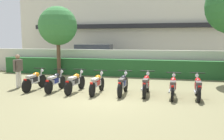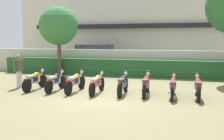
{
  "view_description": "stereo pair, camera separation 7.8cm",
  "coord_description": "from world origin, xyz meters",
  "px_view_note": "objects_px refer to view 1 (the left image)",
  "views": [
    {
      "loc": [
        2.5,
        -8.93,
        2.33
      ],
      "look_at": [
        0.0,
        1.24,
        0.98
      ],
      "focal_mm": 39.12,
      "sensor_mm": 36.0,
      "label": 1
    },
    {
      "loc": [
        2.57,
        -8.91,
        2.33
      ],
      "look_at": [
        0.0,
        1.24,
        0.98
      ],
      "focal_mm": 39.12,
      "sensor_mm": 36.0,
      "label": 2
    }
  ],
  "objects_px": {
    "parked_car": "(96,57)",
    "motorcycle_in_row_6": "(173,86)",
    "motorcycle_in_row_1": "(55,81)",
    "inspector_person": "(18,68)",
    "motorcycle_in_row_5": "(146,84)",
    "motorcycle_in_row_7": "(198,87)",
    "motorcycle_in_row_0": "(35,80)",
    "motorcycle_in_row_4": "(123,84)",
    "motorcycle_in_row_3": "(97,83)",
    "tree_near_inspector": "(58,26)",
    "motorcycle_in_row_2": "(75,82)"
  },
  "relations": [
    {
      "from": "parked_car",
      "to": "motorcycle_in_row_4",
      "type": "bearing_deg",
      "value": -70.47
    },
    {
      "from": "motorcycle_in_row_2",
      "to": "tree_near_inspector",
      "type": "bearing_deg",
      "value": 36.33
    },
    {
      "from": "parked_car",
      "to": "motorcycle_in_row_5",
      "type": "relative_size",
      "value": 2.5
    },
    {
      "from": "motorcycle_in_row_4",
      "to": "inspector_person",
      "type": "distance_m",
      "value": 5.17
    },
    {
      "from": "motorcycle_in_row_1",
      "to": "motorcycle_in_row_4",
      "type": "bearing_deg",
      "value": -87.97
    },
    {
      "from": "tree_near_inspector",
      "to": "motorcycle_in_row_7",
      "type": "height_order",
      "value": "tree_near_inspector"
    },
    {
      "from": "inspector_person",
      "to": "motorcycle_in_row_1",
      "type": "bearing_deg",
      "value": -8.92
    },
    {
      "from": "parked_car",
      "to": "motorcycle_in_row_2",
      "type": "relative_size",
      "value": 2.39
    },
    {
      "from": "motorcycle_in_row_1",
      "to": "inspector_person",
      "type": "xyz_separation_m",
      "value": [
        -2.09,
        0.33,
        0.48
      ]
    },
    {
      "from": "motorcycle_in_row_1",
      "to": "parked_car",
      "type": "bearing_deg",
      "value": 6.01
    },
    {
      "from": "tree_near_inspector",
      "to": "inspector_person",
      "type": "relative_size",
      "value": 2.74
    },
    {
      "from": "tree_near_inspector",
      "to": "motorcycle_in_row_2",
      "type": "bearing_deg",
      "value": -56.57
    },
    {
      "from": "tree_near_inspector",
      "to": "motorcycle_in_row_0",
      "type": "height_order",
      "value": "tree_near_inspector"
    },
    {
      "from": "motorcycle_in_row_2",
      "to": "motorcycle_in_row_6",
      "type": "height_order",
      "value": "motorcycle_in_row_2"
    },
    {
      "from": "motorcycle_in_row_7",
      "to": "inspector_person",
      "type": "relative_size",
      "value": 1.16
    },
    {
      "from": "motorcycle_in_row_1",
      "to": "motorcycle_in_row_3",
      "type": "relative_size",
      "value": 0.97
    },
    {
      "from": "parked_car",
      "to": "motorcycle_in_row_4",
      "type": "distance_m",
      "value": 9.0
    },
    {
      "from": "motorcycle_in_row_6",
      "to": "motorcycle_in_row_3",
      "type": "bearing_deg",
      "value": 92.55
    },
    {
      "from": "parked_car",
      "to": "motorcycle_in_row_2",
      "type": "bearing_deg",
      "value": -83.9
    },
    {
      "from": "motorcycle_in_row_4",
      "to": "motorcycle_in_row_5",
      "type": "height_order",
      "value": "motorcycle_in_row_5"
    },
    {
      "from": "motorcycle_in_row_0",
      "to": "motorcycle_in_row_1",
      "type": "height_order",
      "value": "motorcycle_in_row_0"
    },
    {
      "from": "motorcycle_in_row_1",
      "to": "motorcycle_in_row_6",
      "type": "height_order",
      "value": "motorcycle_in_row_6"
    },
    {
      "from": "motorcycle_in_row_7",
      "to": "inspector_person",
      "type": "distance_m",
      "value": 8.13
    },
    {
      "from": "tree_near_inspector",
      "to": "motorcycle_in_row_3",
      "type": "bearing_deg",
      "value": -48.64
    },
    {
      "from": "parked_car",
      "to": "motorcycle_in_row_6",
      "type": "bearing_deg",
      "value": -59.96
    },
    {
      "from": "motorcycle_in_row_5",
      "to": "motorcycle_in_row_6",
      "type": "distance_m",
      "value": 1.09
    },
    {
      "from": "tree_near_inspector",
      "to": "motorcycle_in_row_6",
      "type": "xyz_separation_m",
      "value": [
        7.08,
        -4.45,
        -2.66
      ]
    },
    {
      "from": "inspector_person",
      "to": "motorcycle_in_row_7",
      "type": "bearing_deg",
      "value": -1.79
    },
    {
      "from": "motorcycle_in_row_0",
      "to": "motorcycle_in_row_3",
      "type": "relative_size",
      "value": 1.0
    },
    {
      "from": "parked_car",
      "to": "motorcycle_in_row_0",
      "type": "bearing_deg",
      "value": -97.54
    },
    {
      "from": "inspector_person",
      "to": "motorcycle_in_row_0",
      "type": "bearing_deg",
      "value": -17.06
    },
    {
      "from": "motorcycle_in_row_7",
      "to": "motorcycle_in_row_5",
      "type": "bearing_deg",
      "value": 88.56
    },
    {
      "from": "motorcycle_in_row_3",
      "to": "motorcycle_in_row_4",
      "type": "distance_m",
      "value": 1.11
    },
    {
      "from": "motorcycle_in_row_1",
      "to": "motorcycle_in_row_3",
      "type": "bearing_deg",
      "value": -89.35
    },
    {
      "from": "motorcycle_in_row_3",
      "to": "tree_near_inspector",
      "type": "bearing_deg",
      "value": 42.07
    },
    {
      "from": "motorcycle_in_row_5",
      "to": "motorcycle_in_row_7",
      "type": "distance_m",
      "value": 2.01
    },
    {
      "from": "tree_near_inspector",
      "to": "motorcycle_in_row_6",
      "type": "distance_m",
      "value": 8.78
    },
    {
      "from": "motorcycle_in_row_2",
      "to": "motorcycle_in_row_7",
      "type": "height_order",
      "value": "motorcycle_in_row_7"
    },
    {
      "from": "tree_near_inspector",
      "to": "motorcycle_in_row_7",
      "type": "xyz_separation_m",
      "value": [
        8.02,
        -4.39,
        -2.65
      ]
    },
    {
      "from": "motorcycle_in_row_0",
      "to": "motorcycle_in_row_4",
      "type": "distance_m",
      "value": 4.09
    },
    {
      "from": "parked_car",
      "to": "inspector_person",
      "type": "distance_m",
      "value": 8.0
    },
    {
      "from": "tree_near_inspector",
      "to": "motorcycle_in_row_5",
      "type": "bearing_deg",
      "value": -35.61
    },
    {
      "from": "tree_near_inspector",
      "to": "motorcycle_in_row_4",
      "type": "height_order",
      "value": "tree_near_inspector"
    },
    {
      "from": "tree_near_inspector",
      "to": "motorcycle_in_row_2",
      "type": "distance_m",
      "value": 5.95
    },
    {
      "from": "motorcycle_in_row_0",
      "to": "motorcycle_in_row_3",
      "type": "xyz_separation_m",
      "value": [
        2.98,
        -0.02,
        -0.01
      ]
    },
    {
      "from": "motorcycle_in_row_5",
      "to": "motorcycle_in_row_7",
      "type": "relative_size",
      "value": 1.01
    },
    {
      "from": "motorcycle_in_row_7",
      "to": "tree_near_inspector",
      "type": "bearing_deg",
      "value": 62.31
    },
    {
      "from": "motorcycle_in_row_4",
      "to": "motorcycle_in_row_5",
      "type": "xyz_separation_m",
      "value": [
        0.95,
        0.12,
        0.0
      ]
    },
    {
      "from": "motorcycle_in_row_0",
      "to": "tree_near_inspector",
      "type": "bearing_deg",
      "value": 13.5
    },
    {
      "from": "motorcycle_in_row_0",
      "to": "motorcycle_in_row_5",
      "type": "relative_size",
      "value": 1.0
    }
  ]
}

